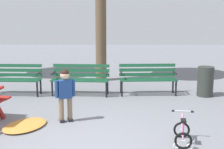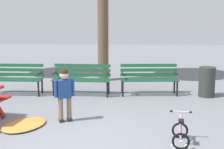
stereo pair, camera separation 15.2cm
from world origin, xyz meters
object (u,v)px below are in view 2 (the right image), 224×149
park_bench_far_left (14,76)px  child_standing (64,91)px  park_bench_right (149,77)px  kids_bicycle (180,133)px  trash_bin (207,82)px  park_bench_left (82,77)px

park_bench_far_left → child_standing: 2.93m
park_bench_right → kids_bicycle: bearing=-85.6°
park_bench_far_left → park_bench_right: (3.79, 0.09, 0.00)m
park_bench_right → child_standing: (-1.96, -2.36, 0.16)m
child_standing → park_bench_right: bearing=50.3°
trash_bin → park_bench_far_left: bearing=178.8°
park_bench_left → park_bench_right: (1.89, 0.09, 0.00)m
child_standing → kids_bicycle: child_standing is taller
park_bench_far_left → kids_bicycle: bearing=-40.0°
kids_bicycle → child_standing: bearing=153.2°
park_bench_right → kids_bicycle: 3.51m
park_bench_right → trash_bin: 1.59m
park_bench_far_left → park_bench_left: same height
kids_bicycle → trash_bin: 3.55m
park_bench_far_left → park_bench_right: bearing=1.3°
park_bench_far_left → kids_bicycle: 5.31m
park_bench_right → park_bench_left: bearing=-177.4°
park_bench_far_left → park_bench_right: size_ratio=1.00×
child_standing → kids_bicycle: size_ratio=1.89×
park_bench_far_left → park_bench_left: 1.90m
child_standing → trash_bin: (3.53, 2.17, -0.26)m
park_bench_left → child_standing: child_standing is taller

